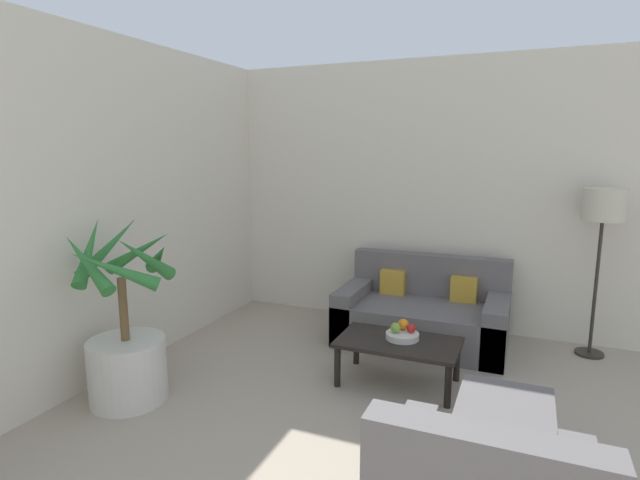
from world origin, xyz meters
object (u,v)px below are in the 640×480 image
object	(u,v)px
orange_fruit	(403,324)
ottoman	(503,432)
apple_red	(411,328)
floor_lamp	(603,213)
sofa_loveseat	(423,315)
apple_green	(396,328)
fruit_bowl	(402,336)
potted_palm	(126,345)
coffee_table	(398,346)

from	to	relation	value
orange_fruit	ottoman	size ratio (longest dim) A/B	0.15
apple_red	floor_lamp	bearing A→B (deg)	39.70
sofa_loveseat	apple_green	bearing A→B (deg)	-91.99
fruit_bowl	orange_fruit	xyz separation A→B (m)	(-0.01, 0.08, 0.07)
apple_red	potted_palm	bearing A→B (deg)	-148.92
ottoman	potted_palm	bearing A→B (deg)	-174.00
sofa_loveseat	coffee_table	world-z (taller)	sofa_loveseat
coffee_table	orange_fruit	size ratio (longest dim) A/B	10.89
potted_palm	floor_lamp	xyz separation A→B (m)	(3.19, 2.24, 0.85)
floor_lamp	ottoman	bearing A→B (deg)	-107.89
fruit_bowl	apple_red	xyz separation A→B (m)	(0.06, 0.04, 0.06)
floor_lamp	orange_fruit	bearing A→B (deg)	-142.86
apple_green	orange_fruit	distance (m)	0.10
potted_palm	apple_red	distance (m)	2.13
floor_lamp	orange_fruit	size ratio (longest dim) A/B	17.48
sofa_loveseat	ottoman	xyz separation A→B (m)	(0.82, -1.71, -0.07)
potted_palm	orange_fruit	distance (m)	2.09
floor_lamp	apple_red	distance (m)	1.97
apple_red	apple_green	bearing A→B (deg)	-157.62
potted_palm	sofa_loveseat	xyz separation A→B (m)	(1.74, 1.98, -0.16)
potted_palm	sofa_loveseat	size ratio (longest dim) A/B	0.88
sofa_loveseat	orange_fruit	distance (m)	0.86
coffee_table	orange_fruit	bearing A→B (deg)	87.72
potted_palm	coffee_table	bearing A→B (deg)	30.29
floor_lamp	sofa_loveseat	bearing A→B (deg)	-169.94
fruit_bowl	orange_fruit	size ratio (longest dim) A/B	3.02
sofa_loveseat	floor_lamp	world-z (taller)	floor_lamp
coffee_table	apple_green	size ratio (longest dim) A/B	11.72
apple_green	orange_fruit	size ratio (longest dim) A/B	0.93
floor_lamp	coffee_table	world-z (taller)	floor_lamp
coffee_table	apple_green	world-z (taller)	apple_green
floor_lamp	orange_fruit	xyz separation A→B (m)	(-1.44, -1.09, -0.83)
apple_red	ottoman	size ratio (longest dim) A/B	0.13
potted_palm	ottoman	size ratio (longest dim) A/B	2.42
floor_lamp	apple_red	size ratio (longest dim) A/B	21.04
apple_green	floor_lamp	bearing A→B (deg)	38.59
orange_fruit	ottoman	world-z (taller)	orange_fruit
apple_green	ottoman	world-z (taller)	apple_green
sofa_loveseat	fruit_bowl	xyz separation A→B (m)	(0.02, -0.91, 0.12)
apple_red	orange_fruit	bearing A→B (deg)	149.15
fruit_bowl	apple_red	world-z (taller)	apple_red
coffee_table	ottoman	xyz separation A→B (m)	(0.81, -0.75, -0.11)
potted_palm	coffee_table	size ratio (longest dim) A/B	1.46
ottoman	fruit_bowl	bearing A→B (deg)	134.98
apple_green	fruit_bowl	bearing A→B (deg)	11.96
apple_green	potted_palm	bearing A→B (deg)	-148.39
sofa_loveseat	apple_green	world-z (taller)	sofa_loveseat
fruit_bowl	ottoman	bearing A→B (deg)	-45.02
floor_lamp	apple_green	xyz separation A→B (m)	(-1.48, -1.18, -0.83)
sofa_loveseat	coffee_table	size ratio (longest dim) A/B	1.66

